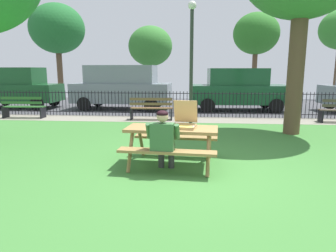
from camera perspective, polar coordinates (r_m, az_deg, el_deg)
The scene contains 17 objects.
ground at distance 7.01m, azimuth 4.82°, elevation -5.21°, with size 28.00×10.74×0.02m, color #3E7B35.
cobblestone_walkway at distance 11.57m, azimuth 4.89°, elevation 1.17°, with size 28.00×1.40×0.01m, color gray.
street_asphalt at distance 16.07m, azimuth 4.92°, elevation 3.84°, with size 28.00×7.68×0.01m, color #424247.
picnic_table_foreground at distance 6.00m, azimuth 0.72°, elevation -1.90°, with size 1.91×1.61×0.79m.
pizza_box_open at distance 5.99m, azimuth 3.04°, elevation 0.72°, with size 0.55×0.62×0.52m.
pizza_slice_on_table at distance 6.03m, azimuth -0.95°, elevation -0.10°, with size 0.26×0.28×0.02m.
adult_at_table at distance 5.52m, azimuth -0.89°, elevation -2.39°, with size 0.62×0.61×1.19m.
iron_fence_streetside at distance 12.19m, azimuth 4.93°, elevation 4.16°, with size 22.84×0.03×1.03m.
park_bench_left at distance 13.19m, azimuth -25.61°, elevation 3.17°, with size 1.61×0.51×0.85m.
park_bench_center at distance 11.48m, azimuth -3.16°, elevation 3.24°, with size 1.62×0.52×0.85m.
lamp_post_walkway at distance 10.48m, azimuth 4.46°, elevation 13.92°, with size 0.28×0.28×4.10m.
parked_car_far_left at distance 16.67m, azimuth -26.31°, elevation 6.54°, with size 3.90×1.83×1.98m.
parked_car_left at distance 14.69m, azimuth -8.67°, elevation 7.43°, with size 4.67×2.09×2.08m.
parked_car_center at distance 14.43m, azimuth 13.09°, elevation 6.86°, with size 4.47×2.07×1.94m.
far_tree_left at distance 23.85m, azimuth -20.19°, elevation 16.81°, with size 3.85×3.85×6.46m.
far_tree_midleft at distance 21.86m, azimuth -3.35°, elevation 14.72°, with size 3.06×3.06×4.86m.
far_tree_center at distance 22.10m, azimuth 16.31°, elevation 16.33°, with size 3.08×3.08×5.65m.
Camera 1 is at (-0.01, -5.37, 1.91)m, focal length 32.28 mm.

